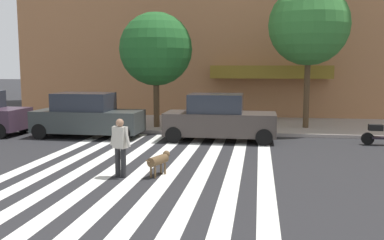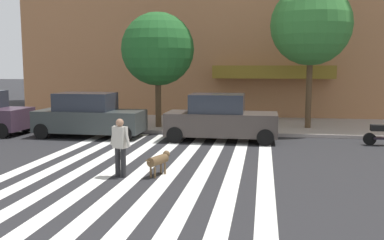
{
  "view_description": "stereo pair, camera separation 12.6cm",
  "coord_description": "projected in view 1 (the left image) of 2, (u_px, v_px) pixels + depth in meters",
  "views": [
    {
      "loc": [
        4.59,
        -4.6,
        3.09
      ],
      "look_at": [
        2.71,
        7.37,
        1.55
      ],
      "focal_mm": 40.06,
      "sensor_mm": 36.0,
      "label": 1
    },
    {
      "loc": [
        4.71,
        -4.58,
        3.09
      ],
      "look_at": [
        2.71,
        7.37,
        1.55
      ],
      "focal_mm": 40.06,
      "sensor_mm": 36.0,
      "label": 2
    }
  ],
  "objects": [
    {
      "name": "street_tree_middle",
      "position": [
        309.0,
        25.0,
        19.9
      ],
      "size": [
        3.75,
        3.75,
        6.7
      ],
      "color": "#4C3823",
      "rests_on": "sidewalk_far"
    },
    {
      "name": "ground_plane",
      "position": [
        100.0,
        172.0,
        12.58
      ],
      "size": [
        160.0,
        160.0,
        0.0
      ],
      "primitive_type": "plane",
      "color": "#232326"
    },
    {
      "name": "parked_car_behind_first",
      "position": [
        87.0,
        116.0,
        18.53
      ],
      "size": [
        4.67,
        1.92,
        1.93
      ],
      "color": "#323838",
      "rests_on": "ground_plane"
    },
    {
      "name": "parked_scooter",
      "position": [
        384.0,
        133.0,
        16.69
      ],
      "size": [
        1.63,
        0.5,
        1.11
      ],
      "color": "black",
      "rests_on": "ground_plane"
    },
    {
      "name": "pedestrian_dog_walker",
      "position": [
        120.0,
        144.0,
        11.87
      ],
      "size": [
        0.69,
        0.36,
        1.64
      ],
      "color": "black",
      "rests_on": "ground_plane"
    },
    {
      "name": "crosswalk_stripes",
      "position": [
        140.0,
        173.0,
        12.39
      ],
      "size": [
        7.65,
        13.63,
        0.01
      ],
      "color": "silver",
      "rests_on": "ground_plane"
    },
    {
      "name": "sidewalk_far",
      "position": [
        170.0,
        123.0,
        22.48
      ],
      "size": [
        80.0,
        6.0,
        0.15
      ],
      "primitive_type": "cube",
      "color": "#A39791",
      "rests_on": "ground_plane"
    },
    {
      "name": "parked_car_third_in_line",
      "position": [
        219.0,
        119.0,
        17.64
      ],
      "size": [
        4.54,
        1.88,
        1.94
      ],
      "color": "#3D3532",
      "rests_on": "ground_plane"
    },
    {
      "name": "street_tree_nearest",
      "position": [
        156.0,
        49.0,
        20.28
      ],
      "size": [
        3.47,
        3.47,
        5.46
      ],
      "color": "#4C3823",
      "rests_on": "sidewalk_far"
    },
    {
      "name": "dog_on_leash",
      "position": [
        159.0,
        160.0,
        12.07
      ],
      "size": [
        0.53,
        1.09,
        0.65
      ],
      "color": "brown",
      "rests_on": "ground_plane"
    }
  ]
}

